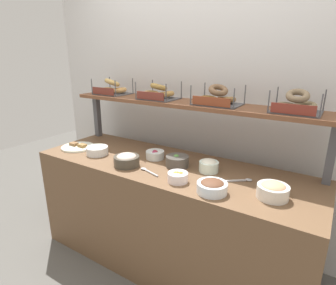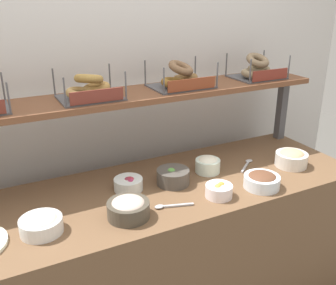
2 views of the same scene
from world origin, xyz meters
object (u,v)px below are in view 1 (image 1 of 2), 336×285
(bowl_lox_spread, at_px, (273,190))
(bowl_cream_cheese, at_px, (209,165))
(serving_plate_white, at_px, (78,147))
(serving_spoon_near_plate, at_px, (147,170))
(bagel_basket_everything, at_px, (158,93))
(bowl_veggie_mix, at_px, (177,161))
(serving_spoon_by_edge, at_px, (243,180))
(bowl_chocolate_spread, at_px, (212,186))
(bagel_basket_cinnamon_raisin, at_px, (217,98))
(bowl_beet_salad, at_px, (155,154))
(bagel_basket_sesame, at_px, (112,89))
(bowl_scallion_spread, at_px, (97,150))
(bowl_fruit_salad, at_px, (178,177))
(bowl_tuna_salad, at_px, (127,160))
(bagel_basket_poppy, at_px, (296,105))

(bowl_lox_spread, xyz_separation_m, bowl_cream_cheese, (-0.46, 0.15, -0.00))
(serving_plate_white, bearing_deg, serving_spoon_near_plate, -6.09)
(bagel_basket_everything, bearing_deg, bowl_veggie_mix, -36.90)
(bowl_lox_spread, height_order, bagel_basket_everything, bagel_basket_everything)
(serving_plate_white, xyz_separation_m, serving_spoon_by_edge, (1.43, 0.12, -0.00))
(bowl_chocolate_spread, relative_size, bagel_basket_cinnamon_raisin, 0.55)
(bowl_chocolate_spread, height_order, bowl_beet_salad, bowl_chocolate_spread)
(bowl_cream_cheese, bearing_deg, bagel_basket_sesame, 168.25)
(serving_plate_white, bearing_deg, bagel_basket_everything, 30.19)
(bowl_scallion_spread, bearing_deg, bowl_cream_cheese, 10.55)
(bowl_beet_salad, relative_size, serving_plate_white, 0.52)
(serving_spoon_by_edge, relative_size, bagel_basket_sesame, 0.51)
(bowl_chocolate_spread, distance_m, bagel_basket_cinnamon_raisin, 0.69)
(bowl_chocolate_spread, height_order, serving_spoon_near_plate, bowl_chocolate_spread)
(serving_spoon_near_plate, xyz_separation_m, bagel_basket_everything, (-0.20, 0.44, 0.47))
(bowl_fruit_salad, xyz_separation_m, bowl_cream_cheese, (0.10, 0.25, 0.01))
(bowl_veggie_mix, height_order, bowl_scallion_spread, bowl_veggie_mix)
(bowl_cream_cheese, xyz_separation_m, serving_spoon_by_edge, (0.25, -0.03, -0.04))
(bowl_chocolate_spread, height_order, bagel_basket_everything, bagel_basket_everything)
(bowl_chocolate_spread, distance_m, bowl_fruit_salad, 0.25)
(bowl_fruit_salad, relative_size, bagel_basket_everything, 0.44)
(bowl_beet_salad, bearing_deg, bowl_lox_spread, -9.44)
(bowl_cream_cheese, height_order, bowl_tuna_salad, same)
(bowl_scallion_spread, xyz_separation_m, serving_plate_white, (-0.27, 0.02, -0.03))
(bowl_chocolate_spread, height_order, bowl_tuna_salad, bowl_tuna_salad)
(bowl_tuna_salad, bearing_deg, bowl_cream_cheese, 22.16)
(bowl_veggie_mix, height_order, serving_plate_white, bowl_veggie_mix)
(bowl_tuna_salad, xyz_separation_m, bagel_basket_everything, (-0.01, 0.44, 0.43))
(bowl_veggie_mix, height_order, bagel_basket_poppy, bagel_basket_poppy)
(bowl_tuna_salad, height_order, serving_spoon_by_edge, bowl_tuna_salad)
(bowl_veggie_mix, bearing_deg, bowl_fruit_salad, -58.39)
(bowl_tuna_salad, bearing_deg, bagel_basket_poppy, 23.51)
(bowl_veggie_mix, bearing_deg, bowl_tuna_salad, -149.48)
(bowl_cream_cheese, bearing_deg, bowl_fruit_salad, -111.12)
(bowl_scallion_spread, relative_size, bagel_basket_cinnamon_raisin, 0.53)
(bowl_veggie_mix, relative_size, bagel_basket_everything, 0.56)
(bagel_basket_cinnamon_raisin, bearing_deg, bagel_basket_poppy, 0.18)
(bowl_lox_spread, height_order, serving_spoon_by_edge, bowl_lox_spread)
(bowl_beet_salad, bearing_deg, bowl_veggie_mix, -10.62)
(serving_spoon_by_edge, distance_m, bagel_basket_sesame, 1.44)
(serving_plate_white, xyz_separation_m, bagel_basket_everything, (0.61, 0.36, 0.47))
(bowl_veggie_mix, distance_m, bagel_basket_everything, 0.60)
(serving_plate_white, bearing_deg, bowl_tuna_salad, -7.19)
(bowl_veggie_mix, distance_m, serving_spoon_near_plate, 0.24)
(bagel_basket_cinnamon_raisin, bearing_deg, bowl_veggie_mix, -125.08)
(bowl_beet_salad, distance_m, bowl_fruit_salad, 0.44)
(bowl_scallion_spread, relative_size, bowl_tuna_salad, 0.93)
(bagel_basket_sesame, height_order, bagel_basket_everything, bagel_basket_sesame)
(bowl_chocolate_spread, xyz_separation_m, serving_spoon_near_plate, (-0.51, 0.04, -0.03))
(bowl_chocolate_spread, xyz_separation_m, bowl_tuna_salad, (-0.70, 0.05, 0.01))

